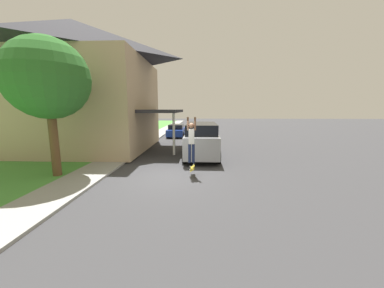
# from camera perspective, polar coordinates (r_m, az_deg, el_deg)

# --- Properties ---
(ground_plane) EXTENTS (120.00, 120.00, 0.00)m
(ground_plane) POSITION_cam_1_polar(r_m,az_deg,el_deg) (9.87, -6.72, -8.55)
(ground_plane) COLOR #333335
(lawn) EXTENTS (10.00, 80.00, 0.08)m
(lawn) POSITION_cam_1_polar(r_m,az_deg,el_deg) (18.24, -29.23, -1.29)
(lawn) COLOR #478E38
(lawn) RESTS_ON ground_plane
(sidewalk) EXTENTS (1.80, 80.00, 0.10)m
(sidewalk) POSITION_cam_1_polar(r_m,az_deg,el_deg) (16.38, -15.98, -1.50)
(sidewalk) COLOR gray
(sidewalk) RESTS_ON ground_plane
(house) EXTENTS (13.02, 9.15, 9.09)m
(house) POSITION_cam_1_polar(r_m,az_deg,el_deg) (18.08, -28.43, 13.82)
(house) COLOR tan
(house) RESTS_ON lawn
(lawn_tree_near) EXTENTS (3.38, 3.38, 5.89)m
(lawn_tree_near) POSITION_cam_1_polar(r_m,az_deg,el_deg) (11.12, -34.09, 14.11)
(lawn_tree_near) COLOR brown
(lawn_tree_near) RESTS_ON lawn
(lawn_tree_far) EXTENTS (3.85, 3.85, 7.49)m
(lawn_tree_far) POSITION_cam_1_polar(r_m,az_deg,el_deg) (18.89, -18.15, 16.73)
(lawn_tree_far) COLOR brown
(lawn_tree_far) RESTS_ON lawn
(suv_parked) EXTENTS (2.13, 4.83, 2.15)m
(suv_parked) POSITION_cam_1_polar(r_m,az_deg,el_deg) (13.34, 2.51, 1.18)
(suv_parked) COLOR gray
(suv_parked) RESTS_ON ground_plane
(car_down_street) EXTENTS (1.86, 4.45, 1.34)m
(car_down_street) POSITION_cam_1_polar(r_m,az_deg,el_deg) (24.01, -4.19, 3.59)
(car_down_street) COLOR navy
(car_down_street) RESTS_ON ground_plane
(skateboarder) EXTENTS (0.41, 0.24, 2.06)m
(skateboarder) POSITION_cam_1_polar(r_m,az_deg,el_deg) (9.56, -0.15, 1.29)
(skateboarder) COLOR #192347
(skateboarder) RESTS_ON ground_plane
(skateboard) EXTENTS (0.22, 0.83, 0.19)m
(skateboard) POSITION_cam_1_polar(r_m,az_deg,el_deg) (9.73, 0.08, -6.44)
(skateboard) COLOR #A89323
(skateboard) RESTS_ON ground_plane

